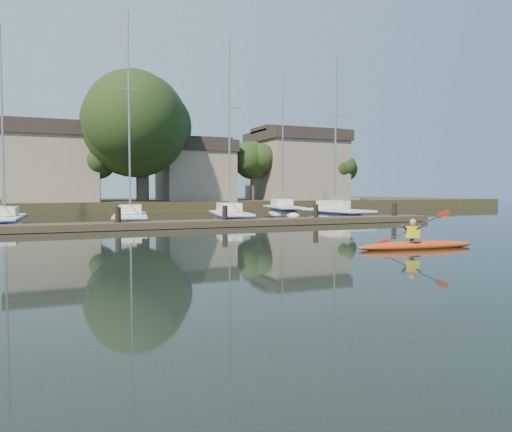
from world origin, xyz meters
name	(u,v)px	position (x,y,z in m)	size (l,w,h in m)	color
ground	(285,261)	(0.00, 0.00, 0.00)	(160.00, 160.00, 0.00)	black
kayak	(416,244)	(5.68, 0.97, 0.18)	(4.73, 1.23, 1.50)	#BF3A0E
dock	(174,224)	(0.00, 14.00, 0.20)	(34.00, 2.00, 1.80)	#413725
sailboat_1	(5,229)	(-8.78, 19.25, -0.18)	(2.36, 7.99, 12.91)	white
sailboat_2	(130,227)	(-1.69, 18.42, -0.18)	(3.41, 8.91, 14.39)	white
sailboat_3	(230,224)	(4.75, 17.97, -0.20)	(3.65, 8.43, 13.17)	white
sailboat_4	(337,222)	(13.11, 18.18, -0.21)	(2.91, 7.91, 13.18)	white
sailboat_7	(283,216)	(13.03, 26.96, -0.20)	(3.87, 8.78, 13.72)	white
shore	(130,179)	(1.61, 40.29, 3.23)	(90.00, 25.25, 12.75)	#2F361B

